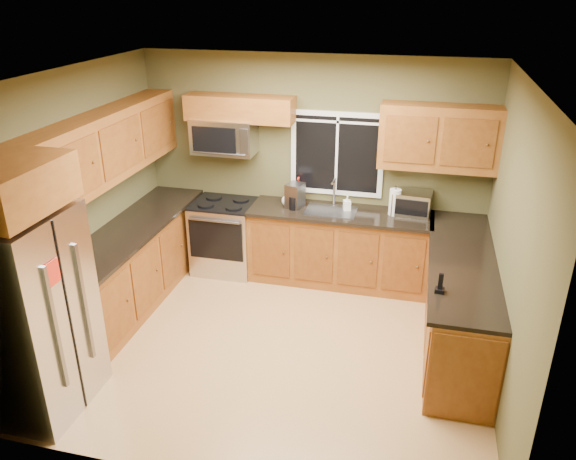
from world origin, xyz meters
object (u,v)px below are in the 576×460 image
at_px(range, 225,236).
at_px(cordless_phone, 440,287).
at_px(toaster_oven, 412,203).
at_px(paper_towel_roll, 395,202).
at_px(soap_bottle_b, 347,203).
at_px(coffee_maker, 295,196).
at_px(soap_bottle_a, 298,189).
at_px(kettle, 290,195).
at_px(refrigerator, 32,315).
at_px(microwave, 224,136).
at_px(soap_bottle_c, 287,199).

distance_m(range, cordless_phone, 3.12).
xyz_separation_m(toaster_oven, paper_towel_roll, (-0.19, -0.08, 0.02)).
xyz_separation_m(toaster_oven, soap_bottle_b, (-0.75, -0.07, -0.04)).
distance_m(range, paper_towel_roll, 2.18).
bearing_deg(coffee_maker, soap_bottle_a, 91.49).
bearing_deg(kettle, paper_towel_roll, -1.88).
height_order(toaster_oven, soap_bottle_b, toaster_oven).
xyz_separation_m(range, kettle, (0.82, 0.11, 0.59)).
height_order(refrigerator, kettle, refrigerator).
height_order(range, coffee_maker, coffee_maker).
distance_m(refrigerator, paper_towel_roll, 3.97).
bearing_deg(microwave, soap_bottle_b, -2.37).
xyz_separation_m(coffee_maker, soap_bottle_c, (-0.11, 0.04, -0.05)).
xyz_separation_m(range, soap_bottle_a, (0.90, 0.23, 0.62)).
xyz_separation_m(microwave, paper_towel_roll, (2.08, -0.07, -0.63)).
bearing_deg(range, soap_bottle_b, 2.72).
bearing_deg(coffee_maker, refrigerator, -119.75).
bearing_deg(soap_bottle_b, soap_bottle_c, -179.03).
xyz_separation_m(microwave, soap_bottle_a, (0.90, 0.09, -0.64)).
bearing_deg(refrigerator, soap_bottle_a, 62.09).
xyz_separation_m(range, paper_towel_roll, (2.08, 0.07, 0.63)).
height_order(refrigerator, microwave, microwave).
relative_size(microwave, soap_bottle_c, 4.34).
bearing_deg(microwave, soap_bottle_c, -5.41).
relative_size(microwave, paper_towel_roll, 2.21).
xyz_separation_m(coffee_maker, soap_bottle_b, (0.62, 0.05, -0.05)).
bearing_deg(soap_bottle_c, soap_bottle_b, 0.97).
xyz_separation_m(refrigerator, kettle, (1.51, 2.88, 0.16)).
distance_m(soap_bottle_a, cordless_phone, 2.54).
relative_size(toaster_oven, soap_bottle_b, 2.51).
xyz_separation_m(coffee_maker, cordless_phone, (1.69, -1.67, -0.08)).
bearing_deg(soap_bottle_b, kettle, 176.83).
height_order(refrigerator, toaster_oven, refrigerator).
bearing_deg(toaster_oven, refrigerator, -135.49).
relative_size(coffee_maker, cordless_phone, 1.63).
height_order(coffee_maker, paper_towel_roll, paper_towel_roll).
bearing_deg(soap_bottle_a, refrigerator, -117.91).
distance_m(range, microwave, 1.27).
height_order(coffee_maker, kettle, coffee_maker).
bearing_deg(microwave, kettle, -1.68).
relative_size(microwave, coffee_maker, 2.58).
xyz_separation_m(refrigerator, coffee_maker, (1.59, 2.79, 0.18)).
xyz_separation_m(paper_towel_roll, soap_bottle_b, (-0.55, 0.00, -0.06)).
bearing_deg(paper_towel_roll, toaster_oven, 21.34).
distance_m(microwave, soap_bottle_c, 1.07).
height_order(kettle, soap_bottle_b, kettle).
relative_size(range, soap_bottle_a, 3.05).
bearing_deg(refrigerator, coffee_maker, 60.25).
bearing_deg(toaster_oven, cordless_phone, -79.83).
bearing_deg(soap_bottle_b, coffee_maker, -175.15).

